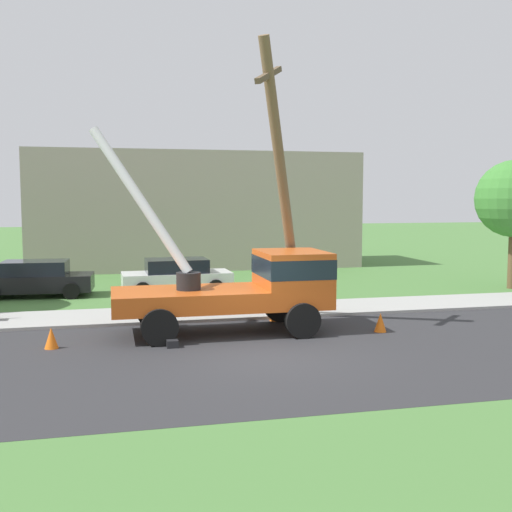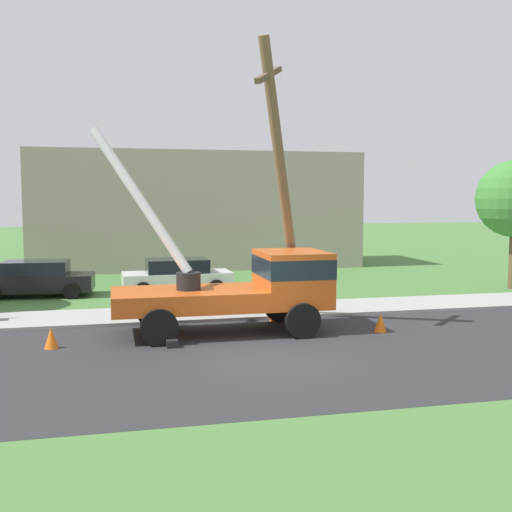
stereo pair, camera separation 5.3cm
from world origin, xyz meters
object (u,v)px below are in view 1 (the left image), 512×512
traffic_cone_ahead (380,322)px  traffic_cone_curbside (275,312)px  utility_truck (249,284)px  parked_sedan_black (36,279)px  traffic_cone_behind (51,338)px  leaning_utility_pole (282,183)px  parked_sedan_white (177,276)px

traffic_cone_ahead → traffic_cone_curbside: same height
utility_truck → traffic_cone_curbside: 2.07m
traffic_cone_curbside → parked_sedan_black: parked_sedan_black is taller
traffic_cone_behind → traffic_cone_curbside: 6.97m
utility_truck → parked_sedan_black: utility_truck is taller
leaning_utility_pole → traffic_cone_behind: leaning_utility_pole is taller
utility_truck → traffic_cone_behind: 5.67m
leaning_utility_pole → parked_sedan_white: 8.21m
leaning_utility_pole → parked_sedan_white: (-2.54, 6.90, -3.65)m
leaning_utility_pole → traffic_cone_curbside: size_ratio=15.22×
traffic_cone_ahead → parked_sedan_white: parked_sedan_white is taller
utility_truck → leaning_utility_pole: size_ratio=0.79×
utility_truck → parked_sedan_black: size_ratio=1.50×
leaning_utility_pole → traffic_cone_curbside: bearing=101.3°
traffic_cone_curbside → parked_sedan_black: (-7.99, 6.90, 0.43)m
traffic_cone_behind → parked_sedan_white: size_ratio=0.13×
traffic_cone_curbside → leaning_utility_pole: bearing=-78.7°
parked_sedan_black → parked_sedan_white: (5.54, -0.47, 0.00)m
traffic_cone_ahead → parked_sedan_black: parked_sedan_black is taller
leaning_utility_pole → parked_sedan_black: leaning_utility_pole is taller
traffic_cone_behind → parked_sedan_white: bearing=64.1°
traffic_cone_ahead → parked_sedan_black: (-10.58, 9.17, 0.43)m
traffic_cone_behind → traffic_cone_curbside: bearing=18.3°
utility_truck → traffic_cone_ahead: bearing=-14.3°
traffic_cone_ahead → traffic_cone_curbside: (-2.59, 2.27, 0.00)m
utility_truck → traffic_cone_behind: size_ratio=12.08×
traffic_cone_behind → parked_sedan_white: 9.58m
traffic_cone_ahead → traffic_cone_behind: 9.21m
traffic_cone_ahead → parked_sedan_white: bearing=120.1°
traffic_cone_behind → parked_sedan_black: 9.19m
parked_sedan_white → utility_truck: bearing=-80.4°
utility_truck → traffic_cone_curbside: utility_truck is taller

